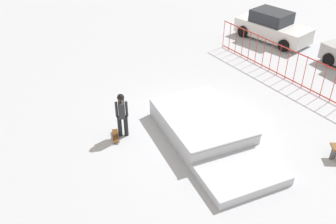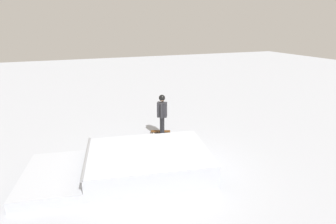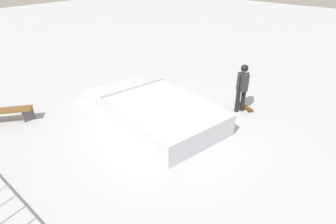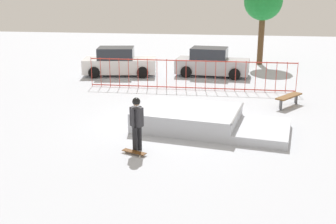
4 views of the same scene
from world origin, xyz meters
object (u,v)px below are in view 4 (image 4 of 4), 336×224
at_px(skateboard, 134,152).
at_px(parked_car_silver, 212,63).
at_px(skate_ramp, 200,120).
at_px(parked_car_white, 119,63).
at_px(skater, 137,120).
at_px(distant_tree, 263,2).
at_px(park_bench, 289,98).

bearing_deg(skateboard, parked_car_silver, -76.69).
relative_size(skate_ramp, parked_car_white, 1.34).
bearing_deg(skater, distant_tree, -79.31).
distance_m(park_bench, parked_car_silver, 6.93).
relative_size(skate_ramp, skater, 3.34).
xyz_separation_m(parked_car_white, parked_car_silver, (5.29, 0.58, 0.00)).
relative_size(park_bench, parked_car_silver, 0.36).
bearing_deg(distant_tree, skater, -107.06).
height_order(park_bench, parked_car_white, parked_car_white).
relative_size(skateboard, park_bench, 0.54).
height_order(skate_ramp, skateboard, skate_ramp).
xyz_separation_m(parked_car_silver, distant_tree, (3.00, 4.04, 3.24)).
distance_m(skate_ramp, park_bench, 4.92).
xyz_separation_m(park_bench, distant_tree, (-0.53, 9.99, 3.61)).
relative_size(skateboard, parked_car_white, 0.19).
distance_m(skate_ramp, skater, 3.09).
height_order(park_bench, parked_car_silver, parked_car_silver).
bearing_deg(park_bench, skater, -132.81).
height_order(skate_ramp, park_bench, skate_ramp).
bearing_deg(skateboard, parked_car_white, -51.25).
distance_m(parked_car_white, parked_car_silver, 5.32).
height_order(skate_ramp, distant_tree, distant_tree).
bearing_deg(skate_ramp, distant_tree, 87.17).
height_order(skateboard, parked_car_silver, parked_car_silver).
distance_m(skateboard, parked_car_silver, 12.21).
bearing_deg(distant_tree, parked_car_white, -150.90).
bearing_deg(skater, parked_car_white, -45.07).
bearing_deg(park_bench, skateboard, -131.55).
xyz_separation_m(skater, skateboard, (-0.04, -0.30, -0.93)).
bearing_deg(skater, park_bench, -105.06).
bearing_deg(parked_car_white, distant_tree, 20.50).
distance_m(skate_ramp, parked_car_white, 10.23).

